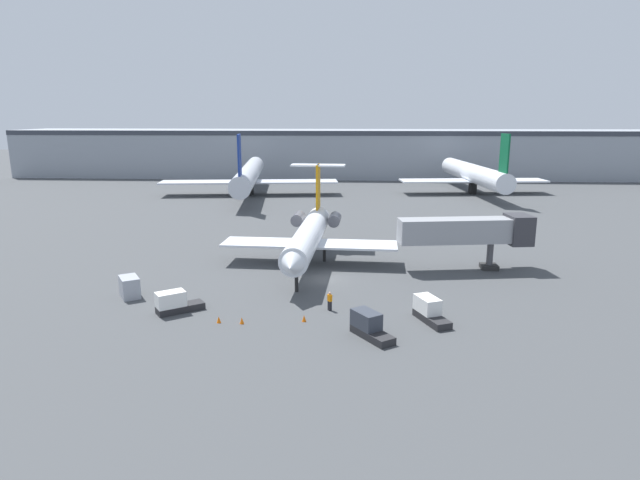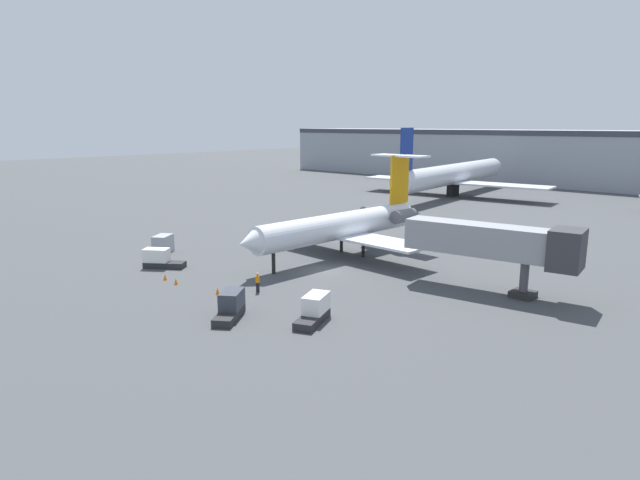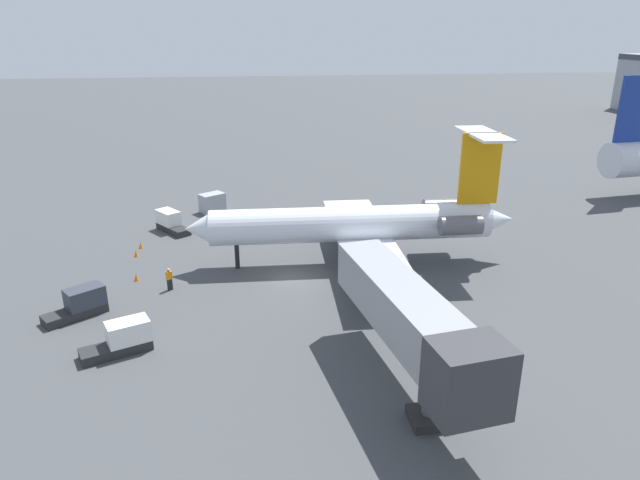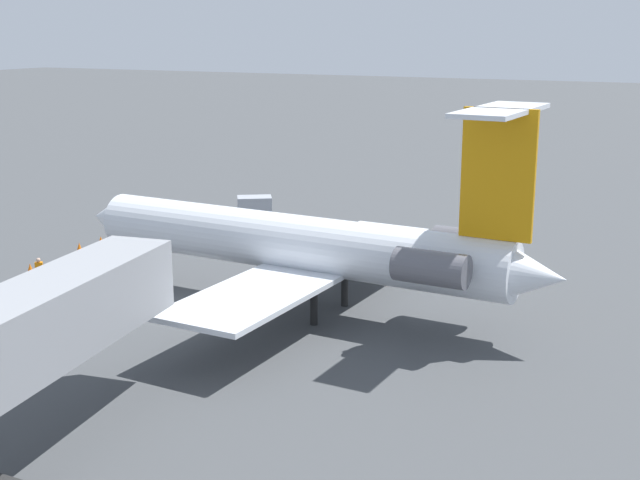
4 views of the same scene
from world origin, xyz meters
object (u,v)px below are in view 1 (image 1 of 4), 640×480
(jet_bridge, at_px, (474,231))
(parked_airliner_west_end, at_px, (249,175))
(traffic_cone_far, at_px, (242,321))
(ground_crew_marshaller, at_px, (330,301))
(traffic_cone_near, at_px, (304,318))
(baggage_tug_lead, at_px, (175,303))
(traffic_cone_mid, at_px, (219,320))
(baggage_tug_trailing, at_px, (429,311))
(cargo_container_uld, at_px, (130,287))
(parked_airliner_west_mid, at_px, (474,174))
(baggage_tug_spare, at_px, (369,326))
(regional_jet, at_px, (309,234))

(jet_bridge, bearing_deg, parked_airliner_west_end, 123.06)
(parked_airliner_west_end, bearing_deg, traffic_cone_far, -79.74)
(ground_crew_marshaller, relative_size, traffic_cone_near, 3.07)
(jet_bridge, relative_size, baggage_tug_lead, 3.61)
(jet_bridge, xyz_separation_m, parked_airliner_west_end, (-34.80, 53.47, -0.04))
(jet_bridge, xyz_separation_m, ground_crew_marshaller, (-15.01, -13.63, -3.44))
(baggage_tug_lead, height_order, parked_airliner_west_end, parked_airliner_west_end)
(traffic_cone_near, distance_m, traffic_cone_mid, 6.97)
(baggage_tug_trailing, xyz_separation_m, cargo_container_uld, (-27.04, 4.21, 0.13))
(traffic_cone_mid, xyz_separation_m, parked_airliner_west_mid, (36.55, 75.56, 3.94))
(cargo_container_uld, xyz_separation_m, parked_airliner_west_end, (-1.04, 64.68, 3.29))
(traffic_cone_far, relative_size, parked_airliner_west_mid, 0.01)
(jet_bridge, height_order, parked_airliner_west_end, parked_airliner_west_end)
(jet_bridge, distance_m, baggage_tug_trailing, 17.17)
(parked_airliner_west_end, bearing_deg, traffic_cone_mid, -81.25)
(baggage_tug_spare, xyz_separation_m, traffic_cone_near, (-5.22, 2.68, -0.56))
(baggage_tug_trailing, distance_m, traffic_cone_mid, 17.31)
(traffic_cone_far, distance_m, parked_airliner_west_mid, 83.29)
(traffic_cone_mid, distance_m, parked_airliner_west_mid, 84.02)
(parked_airliner_west_end, bearing_deg, baggage_tug_trailing, -67.82)
(jet_bridge, xyz_separation_m, traffic_cone_mid, (-23.94, -17.02, -4.03))
(ground_crew_marshaller, distance_m, cargo_container_uld, 18.90)
(parked_airliner_west_mid, bearing_deg, ground_crew_marshaller, -110.94)
(cargo_container_uld, relative_size, traffic_cone_mid, 5.24)
(regional_jet, height_order, traffic_cone_far, regional_jet)
(jet_bridge, relative_size, traffic_cone_near, 26.64)
(baggage_tug_trailing, xyz_separation_m, baggage_tug_spare, (-5.07, -3.59, 0.00))
(baggage_tug_spare, height_order, traffic_cone_near, baggage_tug_spare)
(ground_crew_marshaller, height_order, traffic_cone_near, ground_crew_marshaller)
(baggage_tug_trailing, distance_m, cargo_container_uld, 27.37)
(baggage_tug_spare, bearing_deg, traffic_cone_far, 169.53)
(regional_jet, distance_m, traffic_cone_near, 17.80)
(baggage_tug_lead, xyz_separation_m, parked_airliner_west_end, (-6.54, 68.36, 3.42))
(ground_crew_marshaller, relative_size, parked_airliner_west_end, 0.04)
(baggage_tug_lead, bearing_deg, traffic_cone_far, -19.56)
(traffic_cone_mid, relative_size, parked_airliner_west_end, 0.01)
(baggage_tug_spare, relative_size, parked_airliner_west_mid, 0.11)
(jet_bridge, distance_m, baggage_tug_spare, 22.63)
(baggage_tug_lead, height_order, traffic_cone_near, baggage_tug_lead)
(baggage_tug_lead, height_order, baggage_tug_trailing, same)
(baggage_tug_lead, distance_m, baggage_tug_spare, 16.97)
(jet_bridge, height_order, ground_crew_marshaller, jet_bridge)
(traffic_cone_far, height_order, parked_airliner_west_mid, parked_airliner_west_mid)
(traffic_cone_mid, bearing_deg, parked_airliner_west_mid, 64.18)
(jet_bridge, xyz_separation_m, traffic_cone_near, (-17.01, -16.32, -4.03))
(cargo_container_uld, relative_size, parked_airliner_west_end, 0.07)
(traffic_cone_far, bearing_deg, traffic_cone_near, 8.98)
(regional_jet, relative_size, cargo_container_uld, 9.14)
(ground_crew_marshaller, height_order, traffic_cone_mid, ground_crew_marshaller)
(baggage_tug_spare, height_order, cargo_container_uld, cargo_container_uld)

